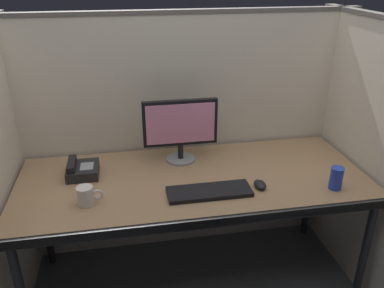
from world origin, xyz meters
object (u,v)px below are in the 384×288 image
(monitor_center, at_px, (180,127))
(keyboard_main, at_px, (209,192))
(desk_phone, at_px, (82,170))
(soda_can, at_px, (336,178))
(desk, at_px, (194,186))
(computer_mouse, at_px, (260,185))
(coffee_mug, at_px, (86,196))

(monitor_center, height_order, keyboard_main, monitor_center)
(desk_phone, height_order, soda_can, soda_can)
(monitor_center, distance_m, keyboard_main, 0.45)
(monitor_center, bearing_deg, soda_can, -32.21)
(desk, relative_size, monitor_center, 4.42)
(computer_mouse, bearing_deg, desk, 154.75)
(keyboard_main, distance_m, soda_can, 0.66)
(desk, xyz_separation_m, keyboard_main, (0.05, -0.16, 0.06))
(soda_can, bearing_deg, desk, 161.71)
(keyboard_main, distance_m, coffee_mug, 0.61)
(desk, height_order, monitor_center, monitor_center)
(keyboard_main, bearing_deg, monitor_center, 102.16)
(desk, distance_m, keyboard_main, 0.18)
(desk, relative_size, computer_mouse, 19.79)
(computer_mouse, height_order, soda_can, soda_can)
(computer_mouse, distance_m, soda_can, 0.39)
(computer_mouse, bearing_deg, desk_phone, 161.83)
(monitor_center, distance_m, computer_mouse, 0.56)
(computer_mouse, distance_m, desk_phone, 0.97)
(keyboard_main, xyz_separation_m, coffee_mug, (-0.61, 0.01, 0.04))
(monitor_center, height_order, computer_mouse, monitor_center)
(monitor_center, bearing_deg, desk, -80.96)
(coffee_mug, distance_m, soda_can, 1.27)
(coffee_mug, bearing_deg, computer_mouse, -0.08)
(monitor_center, xyz_separation_m, computer_mouse, (0.36, -0.39, -0.20))
(coffee_mug, bearing_deg, desk, 15.07)
(soda_can, bearing_deg, coffee_mug, 176.31)
(computer_mouse, height_order, desk_phone, desk_phone)
(desk, xyz_separation_m, computer_mouse, (0.32, -0.15, 0.07))
(desk, xyz_separation_m, desk_phone, (-0.60, 0.15, 0.08))
(monitor_center, bearing_deg, coffee_mug, -143.67)
(keyboard_main, bearing_deg, computer_mouse, 2.34)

